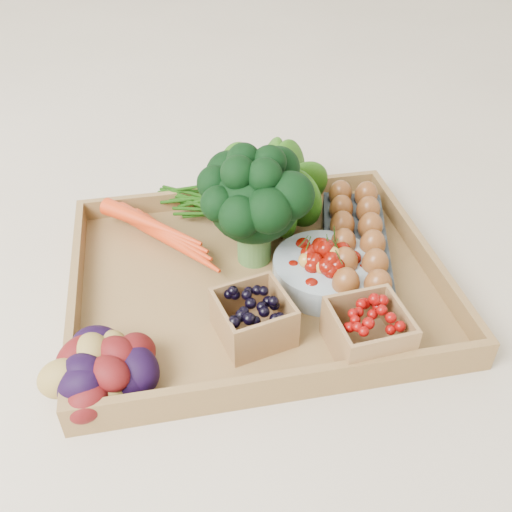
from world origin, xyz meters
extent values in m
plane|color=beige|center=(0.00, 0.00, 0.00)|extent=(4.00, 4.00, 0.00)
cube|color=olive|center=(0.00, 0.00, 0.01)|extent=(0.55, 0.45, 0.01)
sphere|color=#19470B|center=(0.06, 0.15, 0.09)|extent=(0.14, 0.14, 0.14)
cylinder|color=#8C9EA5|center=(0.10, -0.03, 0.04)|extent=(0.16, 0.16, 0.04)
cube|color=#333B40|center=(0.17, 0.02, 0.03)|extent=(0.17, 0.30, 0.03)
cube|color=black|center=(-0.03, -0.11, 0.05)|extent=(0.11, 0.11, 0.06)
cube|color=#710605|center=(0.12, -0.17, 0.05)|extent=(0.10, 0.10, 0.07)
camera|label=1|loc=(-0.13, -0.66, 0.59)|focal=40.00mm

